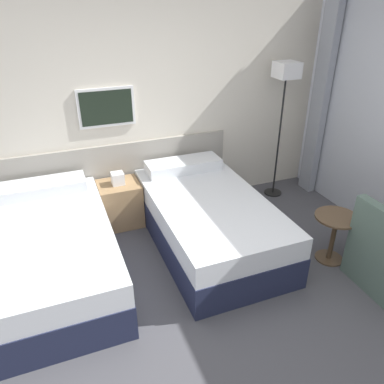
% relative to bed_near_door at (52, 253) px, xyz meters
% --- Properties ---
extents(ground_plane, '(16.00, 16.00, 0.00)m').
position_rel_bed_near_door_xyz_m(ground_plane, '(1.38, -1.24, -0.29)').
color(ground_plane, '#47474C').
extents(wall_headboard, '(10.00, 0.10, 2.70)m').
position_rel_bed_near_door_xyz_m(wall_headboard, '(1.34, 1.08, 1.00)').
color(wall_headboard, beige).
rests_on(wall_headboard, ground_plane).
extents(bed_near_door, '(1.14, 2.05, 0.70)m').
position_rel_bed_near_door_xyz_m(bed_near_door, '(0.00, 0.00, 0.00)').
color(bed_near_door, '#1E233D').
rests_on(bed_near_door, ground_plane).
extents(bed_near_window, '(1.14, 2.05, 0.70)m').
position_rel_bed_near_door_xyz_m(bed_near_window, '(1.64, 0.00, 0.00)').
color(bed_near_window, '#1E233D').
rests_on(bed_near_window, ground_plane).
extents(nightstand, '(0.48, 0.43, 0.67)m').
position_rel_bed_near_door_xyz_m(nightstand, '(0.82, 0.75, -0.02)').
color(nightstand, '#9E7A51').
rests_on(nightstand, ground_plane).
extents(floor_lamp, '(0.27, 0.27, 1.78)m').
position_rel_bed_near_door_xyz_m(floor_lamp, '(2.97, 0.74, 1.23)').
color(floor_lamp, black).
rests_on(floor_lamp, ground_plane).
extents(side_table, '(0.44, 0.44, 0.53)m').
position_rel_bed_near_door_xyz_m(side_table, '(2.72, -0.76, 0.08)').
color(side_table, brown).
rests_on(side_table, ground_plane).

